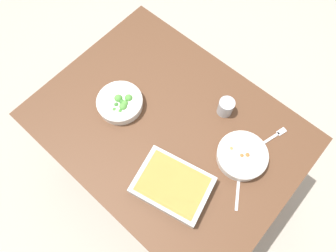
% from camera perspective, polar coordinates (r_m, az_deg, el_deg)
% --- Properties ---
extents(ground_plane, '(6.00, 6.00, 0.00)m').
position_cam_1_polar(ground_plane, '(2.09, 0.00, -8.13)').
color(ground_plane, '#B2A899').
extents(dining_table, '(1.20, 0.90, 0.74)m').
position_cam_1_polar(dining_table, '(1.48, 0.00, -1.40)').
color(dining_table, brown).
rests_on(dining_table, ground_plane).
extents(stew_bowl, '(0.22, 0.22, 0.06)m').
position_cam_1_polar(stew_bowl, '(1.35, 13.75, -5.46)').
color(stew_bowl, silver).
rests_on(stew_bowl, dining_table).
extents(broccoli_bowl, '(0.22, 0.22, 0.07)m').
position_cam_1_polar(broccoli_bowl, '(1.43, -9.01, 4.38)').
color(broccoli_bowl, silver).
rests_on(broccoli_bowl, dining_table).
extents(baking_dish, '(0.34, 0.28, 0.06)m').
position_cam_1_polar(baking_dish, '(1.27, 0.87, -11.12)').
color(baking_dish, silver).
rests_on(baking_dish, dining_table).
extents(drink_cup, '(0.07, 0.07, 0.08)m').
position_cam_1_polar(drink_cup, '(1.42, 10.80, 3.46)').
color(drink_cup, '#B2BCC6').
rests_on(drink_cup, dining_table).
extents(spoon_by_stew, '(0.11, 0.16, 0.01)m').
position_cam_1_polar(spoon_by_stew, '(1.34, 13.13, -10.53)').
color(spoon_by_stew, silver).
rests_on(spoon_by_stew, dining_table).
extents(fork_on_table, '(0.07, 0.17, 0.01)m').
position_cam_1_polar(fork_on_table, '(1.45, 19.11, -2.01)').
color(fork_on_table, silver).
rests_on(fork_on_table, dining_table).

